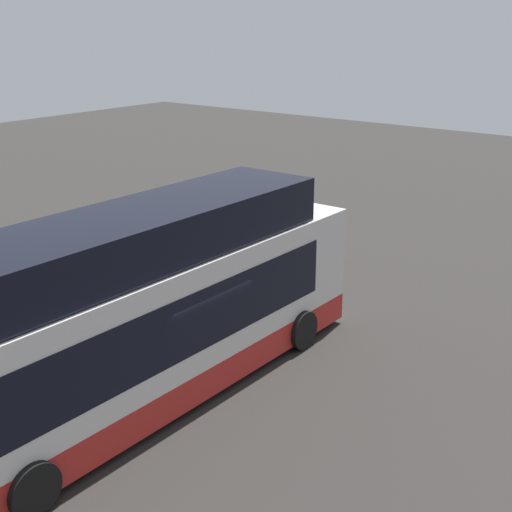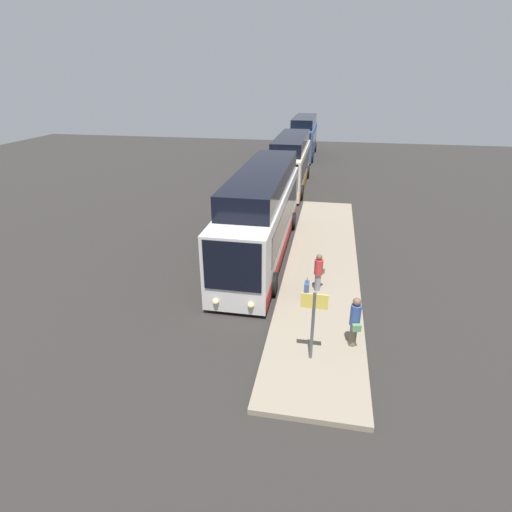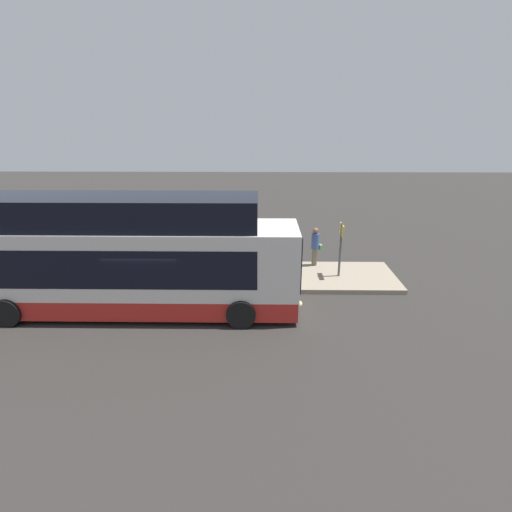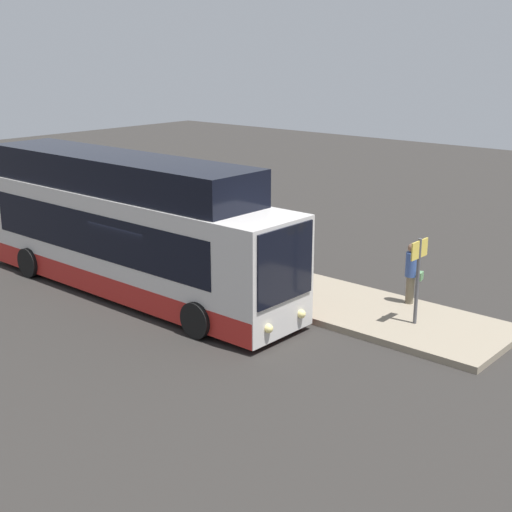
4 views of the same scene
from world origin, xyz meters
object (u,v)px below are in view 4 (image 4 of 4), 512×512
(bus_lead, at_px, (127,233))
(passenger_waiting, at_px, (287,261))
(passenger_boarding, at_px, (412,271))
(suitcase, at_px, (292,286))
(sign_post, at_px, (418,269))

(bus_lead, height_order, passenger_waiting, bus_lead)
(passenger_boarding, height_order, suitcase, passenger_boarding)
(passenger_waiting, relative_size, suitcase, 1.98)
(bus_lead, distance_m, passenger_waiting, 5.08)
(bus_lead, bearing_deg, suitcase, 30.54)
(suitcase, bearing_deg, sign_post, 6.02)
(bus_lead, bearing_deg, passenger_waiting, 38.06)
(passenger_boarding, distance_m, suitcase, 3.60)
(bus_lead, distance_m, passenger_boarding, 8.79)
(suitcase, distance_m, sign_post, 4.19)
(passenger_waiting, distance_m, sign_post, 4.58)
(passenger_boarding, bearing_deg, passenger_waiting, -81.73)
(passenger_boarding, xyz_separation_m, passenger_waiting, (-3.62, -1.34, -0.11))
(passenger_boarding, relative_size, passenger_waiting, 1.10)
(bus_lead, distance_m, suitcase, 5.43)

